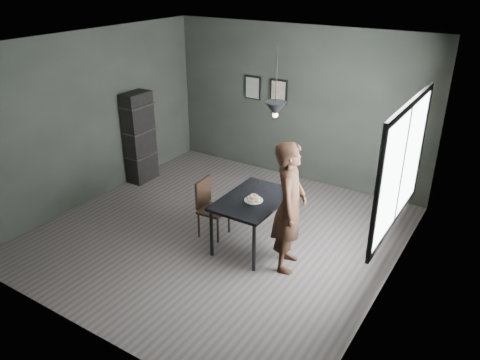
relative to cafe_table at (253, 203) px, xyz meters
The scene contains 13 objects.
ground 0.90m from the cafe_table, behind, with size 5.00×5.00×0.00m, color #36302F.
back_wall 2.67m from the cafe_table, 103.50° to the left, with size 5.00×0.10×2.80m, color black.
ceiling 2.21m from the cafe_table, behind, with size 5.00×5.00×0.02m.
window_assembly 2.10m from the cafe_table, ahead, with size 0.04×1.96×1.56m.
cafe_table is the anchor object (origin of this frame).
white_plate 0.12m from the cafe_table, 55.21° to the right, with size 0.23×0.23×0.01m, color white.
donut_pile 0.15m from the cafe_table, 55.21° to the right, with size 0.21×0.21×0.09m.
woman 0.72m from the cafe_table, 16.50° to the right, with size 0.65×0.43×1.78m, color black.
wood_chair 0.73m from the cafe_table, behind, with size 0.41×0.41×0.88m.
shelf_unit 3.04m from the cafe_table, 164.14° to the left, with size 0.32×0.56×1.67m, color black.
pendant_lamp 1.41m from the cafe_table, 21.80° to the left, with size 0.28×0.28×0.86m.
framed_print_left 3.03m from the cafe_table, 121.30° to the left, with size 0.34×0.04×0.44m.
framed_print_right 2.80m from the cafe_table, 111.06° to the left, with size 0.34×0.04×0.44m.
Camera 1 is at (3.54, -4.99, 3.72)m, focal length 35.00 mm.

